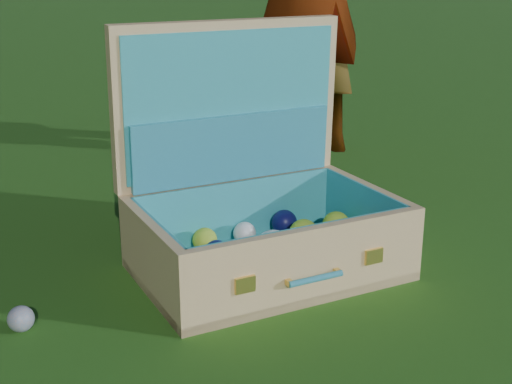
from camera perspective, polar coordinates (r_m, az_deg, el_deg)
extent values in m
plane|color=#215114|center=(2.06, 2.84, -5.03)|extent=(60.00, 60.00, 0.00)
sphere|color=teal|center=(1.73, -18.30, -9.61)|extent=(0.06, 0.06, 0.06)
cube|color=#DEB377|center=(1.94, 0.93, -6.12)|extent=(0.72, 0.52, 0.02)
cube|color=#DEB377|center=(1.73, 4.25, -6.02)|extent=(0.67, 0.10, 0.20)
cube|color=#DEB377|center=(2.08, -1.80, -1.74)|extent=(0.67, 0.10, 0.20)
cube|color=#DEB377|center=(1.78, -8.35, -5.42)|extent=(0.07, 0.40, 0.20)
cube|color=#DEB377|center=(2.06, 8.94, -2.11)|extent=(0.07, 0.40, 0.20)
cube|color=teal|center=(1.93, 0.93, -5.70)|extent=(0.67, 0.47, 0.01)
cube|color=teal|center=(1.74, 3.99, -5.46)|extent=(0.62, 0.08, 0.18)
cube|color=teal|center=(2.06, -1.61, -1.55)|extent=(0.62, 0.08, 0.18)
cube|color=teal|center=(1.78, -7.88, -4.97)|extent=(0.05, 0.40, 0.18)
cube|color=teal|center=(2.05, 8.60, -1.86)|extent=(0.05, 0.40, 0.18)
cube|color=#DEB377|center=(2.01, -2.20, 7.24)|extent=(0.68, 0.13, 0.45)
cube|color=teal|center=(1.99, -1.91, 7.11)|extent=(0.62, 0.09, 0.40)
cube|color=teal|center=(2.02, -1.80, 3.56)|extent=(0.60, 0.10, 0.19)
cube|color=#F2C659|center=(1.64, -0.87, -7.43)|extent=(0.05, 0.01, 0.04)
cube|color=#F2C659|center=(1.81, 9.42, -5.09)|extent=(0.05, 0.01, 0.04)
cylinder|color=teal|center=(1.71, 4.80, -6.93)|extent=(0.15, 0.03, 0.02)
cube|color=#F2C659|center=(1.69, 2.68, -7.27)|extent=(0.02, 0.02, 0.01)
cube|color=#F2C659|center=(1.75, 6.54, -6.37)|extent=(0.02, 0.02, 0.01)
sphere|color=gold|center=(1.69, -4.76, -7.81)|extent=(0.08, 0.08, 0.08)
sphere|color=#F04514|center=(1.75, -0.70, -6.94)|extent=(0.07, 0.07, 0.07)
sphere|color=#C1B288|center=(1.78, 3.05, -5.90)|extent=(0.10, 0.10, 0.10)
sphere|color=#F04514|center=(1.86, 6.39, -5.58)|extent=(0.06, 0.06, 0.06)
sphere|color=#B2CE32|center=(1.92, 9.79, -4.62)|extent=(0.08, 0.08, 0.08)
sphere|color=#A8230D|center=(1.78, -5.15, -6.96)|extent=(0.05, 0.05, 0.05)
sphere|color=#B2CE32|center=(1.82, -1.52, -5.75)|extent=(0.08, 0.08, 0.08)
sphere|color=white|center=(1.87, 1.40, -4.67)|extent=(0.11, 0.11, 0.11)
sphere|color=gold|center=(1.94, 5.37, -4.29)|extent=(0.08, 0.08, 0.08)
sphere|color=white|center=(1.99, 7.79, -3.44)|extent=(0.10, 0.10, 0.10)
sphere|color=#F04514|center=(1.85, -6.93, -5.65)|extent=(0.07, 0.07, 0.07)
sphere|color=#0D0E43|center=(1.90, -3.15, -4.90)|extent=(0.07, 0.07, 0.07)
sphere|color=#A8230D|center=(1.94, 0.16, -4.51)|extent=(0.06, 0.06, 0.06)
sphere|color=#B2CE32|center=(2.01, 3.83, -3.33)|extent=(0.08, 0.08, 0.08)
sphere|color=#B2CE32|center=(2.08, 6.43, -2.68)|extent=(0.08, 0.08, 0.08)
sphere|color=#C1B288|center=(1.94, -7.48, -4.55)|extent=(0.07, 0.07, 0.07)
sphere|color=#B2CE32|center=(1.99, -4.13, -3.86)|extent=(0.07, 0.07, 0.07)
sphere|color=white|center=(2.03, -0.92, -3.32)|extent=(0.07, 0.07, 0.07)
sphere|color=#0D0E43|center=(2.10, 2.28, -2.45)|extent=(0.08, 0.08, 0.08)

